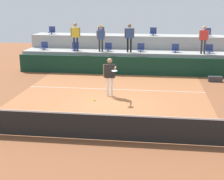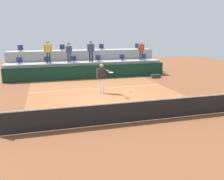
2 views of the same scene
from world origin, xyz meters
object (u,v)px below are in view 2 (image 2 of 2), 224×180
tennis_player (102,75)px  stadium_chair_upper_right (102,47)px  spectator_in_white (91,49)px  tennis_ball (130,92)px  stadium_chair_lower_far_left (19,61)px  stadium_chair_upper_left (62,48)px  equipment_bag (156,76)px  spectator_with_hat (69,50)px  spectator_in_grey (141,49)px  stadium_chair_upper_far_right (138,47)px  stadium_chair_lower_far_right (144,57)px  spectator_leaning_on_rail (48,50)px  stadium_chair_lower_mid_left (74,59)px  stadium_chair_lower_mid_right (98,59)px  stadium_chair_lower_left (47,60)px  stadium_chair_upper_far_left (20,49)px  stadium_chair_lower_right (122,58)px

tennis_player → stadium_chair_upper_right: bearing=76.7°
spectator_in_white → tennis_ball: 10.40m
spectator_in_white → stadium_chair_lower_far_left: bearing=176.1°
stadium_chair_lower_far_left → stadium_chair_upper_left: 4.02m
equipment_bag → spectator_with_hat: bearing=163.6°
tennis_player → spectator_in_white: bearing=85.7°
stadium_chair_upper_left → tennis_player: 8.15m
spectator_in_grey → stadium_chair_upper_far_right: bearing=76.6°
spectator_with_hat → tennis_ball: (1.50, -10.34, -1.05)m
stadium_chair_lower_far_left → tennis_player: 8.02m
stadium_chair_lower_far_left → stadium_chair_lower_far_right: bearing=0.0°
stadium_chair_lower_far_right → spectator_leaning_on_rail: size_ratio=0.29×
stadium_chair_lower_mid_left → stadium_chair_lower_mid_right: same height
stadium_chair_lower_mid_right → stadium_chair_upper_left: bearing=147.7°
stadium_chair_lower_far_right → tennis_ball: 11.93m
stadium_chair_lower_left → stadium_chair_lower_far_right: size_ratio=1.00×
stadium_chair_lower_far_left → tennis_ball: bearing=-63.5°
stadium_chair_lower_mid_left → spectator_with_hat: (-0.42, -0.38, 0.78)m
stadium_chair_upper_right → spectator_with_hat: (-3.23, -2.18, -0.07)m
stadium_chair_lower_mid_left → stadium_chair_upper_far_left: bearing=157.2°
stadium_chair_upper_far_left → stadium_chair_upper_right: bearing=0.0°
stadium_chair_upper_far_right → stadium_chair_lower_far_left: bearing=-170.4°
stadium_chair_lower_left → stadium_chair_lower_mid_left: same height
equipment_bag → stadium_chair_lower_mid_right: bearing=151.0°
stadium_chair_lower_far_left → stadium_chair_upper_far_right: 10.84m
stadium_chair_lower_left → stadium_chair_lower_mid_left: (2.17, 0.00, 0.00)m
stadium_chair_lower_right → spectator_leaning_on_rail: (-6.28, -0.38, 0.87)m
stadium_chair_lower_right → equipment_bag: 3.47m
stadium_chair_upper_far_right → spectator_leaning_on_rail: bearing=-165.5°
stadium_chair_upper_far_left → spectator_leaning_on_rail: size_ratio=0.29×
stadium_chair_lower_left → spectator_leaning_on_rail: size_ratio=0.29×
stadium_chair_lower_right → equipment_bag: bearing=-48.1°
stadium_chair_lower_right → stadium_chair_lower_far_right: 2.07m
stadium_chair_lower_right → stadium_chair_upper_left: size_ratio=1.00×
tennis_ball → equipment_bag: (5.31, 8.33, -1.05)m
stadium_chair_upper_far_left → spectator_in_grey: (10.14, -2.18, -0.05)m
stadium_chair_lower_far_left → stadium_chair_lower_mid_left: same height
stadium_chair_upper_left → spectator_with_hat: (0.35, -2.18, -0.07)m
tennis_ball → stadium_chair_lower_right: bearing=73.5°
stadium_chair_lower_mid_left → stadium_chair_upper_right: 3.44m
tennis_player → stadium_chair_lower_mid_right: bearing=79.4°
stadium_chair_lower_right → spectator_with_hat: 4.74m
spectator_in_grey → equipment_bag: bearing=-75.7°
stadium_chair_lower_right → stadium_chair_upper_far_right: stadium_chair_upper_far_right is taller
stadium_chair_lower_far_right → stadium_chair_upper_left: stadium_chair_upper_left is taller
stadium_chair_lower_mid_right → equipment_bag: (4.30, -2.39, -1.31)m
spectator_in_grey → spectator_leaning_on_rail: bearing=-180.0°
stadium_chair_lower_mid_right → stadium_chair_lower_right: (2.16, 0.00, 0.00)m
stadium_chair_upper_right → spectator_in_white: size_ratio=0.29×
stadium_chair_lower_mid_right → stadium_chair_upper_right: size_ratio=1.00×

